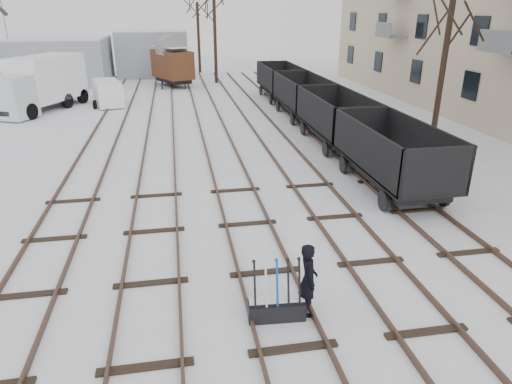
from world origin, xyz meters
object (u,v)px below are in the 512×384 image
at_px(panel_van, 108,93).
at_px(lorry, 40,83).
at_px(worker, 308,279).
at_px(freight_wagon_a, 391,164).
at_px(box_van_wagon, 172,63).
at_px(ground_frame, 277,308).

bearing_deg(panel_van, lorry, -179.05).
bearing_deg(lorry, worker, -40.76).
bearing_deg(lorry, panel_van, 38.82).
height_order(freight_wagon_a, box_van_wagon, box_van_wagon).
height_order(ground_frame, freight_wagon_a, freight_wagon_a).
bearing_deg(ground_frame, lorry, 117.07).
distance_m(box_van_wagon, panel_van, 9.23).
xyz_separation_m(worker, box_van_wagon, (-2.71, 33.98, 1.12)).
bearing_deg(freight_wagon_a, panel_van, 123.92).
distance_m(worker, lorry, 27.63).
relative_size(worker, panel_van, 0.42).
relative_size(box_van_wagon, lorry, 0.62).
height_order(worker, panel_van, worker).
height_order(freight_wagon_a, lorry, lorry).
bearing_deg(ground_frame, worker, 11.19).
distance_m(ground_frame, box_van_wagon, 34.18).
height_order(ground_frame, box_van_wagon, box_van_wagon).
relative_size(ground_frame, freight_wagon_a, 0.24).
height_order(ground_frame, worker, worker).
height_order(freight_wagon_a, panel_van, freight_wagon_a).
xyz_separation_m(lorry, panel_van, (4.23, 1.10, -0.93)).
bearing_deg(box_van_wagon, worker, -110.03).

